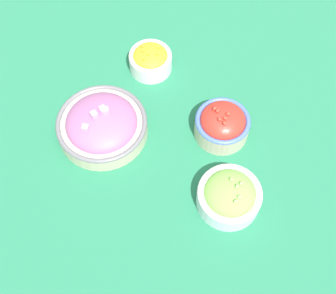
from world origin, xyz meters
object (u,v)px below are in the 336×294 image
at_px(bowl_cherry_tomatoes, 222,124).
at_px(bowl_squash, 150,59).
at_px(bowl_red_onion, 102,125).
at_px(bowl_lettuce, 229,195).

height_order(bowl_cherry_tomatoes, bowl_squash, bowl_cherry_tomatoes).
bearing_deg(bowl_red_onion, bowl_lettuce, 13.22).
bearing_deg(bowl_red_onion, bowl_cherry_tomatoes, 45.04).
distance_m(bowl_lettuce, bowl_squash, 0.42).
height_order(bowl_cherry_tomatoes, bowl_lettuce, bowl_cherry_tomatoes).
height_order(bowl_red_onion, bowl_squash, bowl_red_onion).
bearing_deg(bowl_cherry_tomatoes, bowl_lettuce, -42.81).
relative_size(bowl_lettuce, bowl_squash, 1.28).
relative_size(bowl_red_onion, bowl_squash, 1.96).
bearing_deg(bowl_red_onion, bowl_squash, 105.71).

